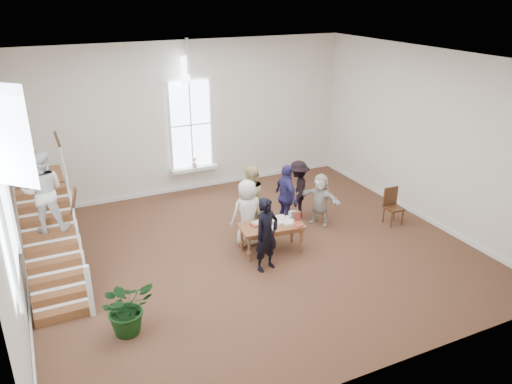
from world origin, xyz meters
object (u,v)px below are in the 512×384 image
police_officer (267,235)px  side_chair (392,204)px  woman_cluster_a (286,197)px  floor_plant (127,307)px  woman_cluster_c (320,199)px  woman_cluster_b (298,189)px  library_table (272,227)px  person_yellow (250,200)px  elderly_woman (247,213)px

police_officer → side_chair: police_officer is taller
woman_cluster_a → floor_plant: size_ratio=1.62×
floor_plant → side_chair: floor_plant is taller
woman_cluster_a → woman_cluster_c: bearing=-102.3°
police_officer → floor_plant: 3.40m
woman_cluster_b → side_chair: size_ratio=1.63×
library_table → person_yellow: 1.13m
library_table → person_yellow: bearing=99.4°
elderly_woman → woman_cluster_c: 2.20m
woman_cluster_a → library_table: bearing=137.7°
library_table → side_chair: side_chair is taller
police_officer → woman_cluster_c: size_ratio=1.21×
woman_cluster_a → woman_cluster_b: woman_cluster_a is taller
elderly_woman → woman_cluster_a: bearing=-163.0°
elderly_woman → person_yellow: (0.30, 0.50, 0.08)m
person_yellow → woman_cluster_c: person_yellow is taller
woman_cluster_c → side_chair: size_ratio=1.43×
floor_plant → side_chair: (7.32, 1.60, 0.01)m
police_officer → woman_cluster_c: (2.28, 1.45, -0.15)m
woman_cluster_a → side_chair: 2.86m
police_officer → woman_cluster_a: size_ratio=0.99×
library_table → person_yellow: person_yellow is taller
police_officer → woman_cluster_b: (1.98, 2.10, -0.05)m
woman_cluster_b → woman_cluster_c: 0.72m
woman_cluster_c → floor_plant: bearing=-96.4°
library_table → police_officer: size_ratio=0.92×
woman_cluster_c → woman_cluster_a: bearing=-132.0°
library_table → person_yellow: size_ratio=0.86×
woman_cluster_c → floor_plant: 6.03m
elderly_woman → woman_cluster_b: bearing=-156.1°
floor_plant → side_chair: bearing=12.3°
floor_plant → elderly_woman: bearing=32.7°
woman_cluster_b → side_chair: woman_cluster_b is taller
side_chair → elderly_woman: bearing=174.5°
woman_cluster_a → side_chair: woman_cluster_a is taller
woman_cluster_b → police_officer: bearing=-11.2°
woman_cluster_c → side_chair: 1.94m
side_chair → person_yellow: bearing=166.4°
police_officer → woman_cluster_c: police_officer is taller
floor_plant → woman_cluster_c: bearing=23.1°
library_table → woman_cluster_a: 1.37m
police_officer → woman_cluster_b: 2.89m
elderly_woman → woman_cluster_c: size_ratio=1.18×
police_officer → elderly_woman: size_ratio=1.03×
library_table → floor_plant: floor_plant is taller
library_table → woman_cluster_c: 1.98m
elderly_woman → woman_cluster_c: bearing=-175.2°
woman_cluster_a → floor_plant: 5.32m
person_yellow → woman_cluster_a: person_yellow is taller
person_yellow → side_chair: bearing=138.6°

